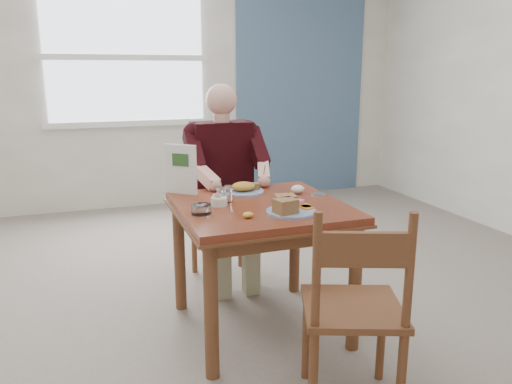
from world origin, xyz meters
name	(u,v)px	position (x,y,z in m)	size (l,w,h in m)	color
floor	(260,326)	(0.00, 0.00, 0.00)	(6.00, 6.00, 0.00)	slate
wall_back	(165,77)	(0.00, 3.00, 1.40)	(5.50, 5.50, 0.00)	white
accent_panel	(301,77)	(1.60, 2.98, 1.40)	(1.60, 0.02, 2.80)	#476383
lemon_wedge	(248,215)	(-0.15, -0.24, 0.77)	(0.06, 0.04, 0.03)	gold
napkin	(298,189)	(0.29, 0.15, 0.78)	(0.08, 0.07, 0.05)	white
metal_dish	(319,194)	(0.40, 0.07, 0.76)	(0.08, 0.08, 0.01)	silver
window	(126,57)	(-0.40, 2.97, 1.60)	(1.72, 0.04, 1.42)	white
table	(260,223)	(0.00, 0.00, 0.64)	(0.92, 0.92, 0.75)	brown
chair_far	(222,213)	(0.00, 0.80, 0.48)	(0.42, 0.42, 0.95)	brown
chair_near	(354,310)	(0.13, -0.82, 0.48)	(0.54, 0.54, 0.95)	brown
diner	(225,170)	(0.00, 0.71, 0.81)	(0.53, 0.56, 1.39)	tan
near_plate	(289,207)	(0.08, -0.22, 0.78)	(0.28, 0.28, 0.09)	white
far_plate	(244,189)	(0.00, 0.27, 0.78)	(0.25, 0.25, 0.07)	white
caddy	(219,201)	(-0.23, 0.04, 0.77)	(0.12, 0.12, 0.07)	white
shakers	(224,195)	(-0.18, 0.08, 0.80)	(0.11, 0.07, 0.10)	white
creamer	(201,209)	(-0.35, -0.09, 0.78)	(0.11, 0.11, 0.05)	white
menu	(181,169)	(-0.36, 0.38, 0.90)	(0.17, 0.14, 0.30)	white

